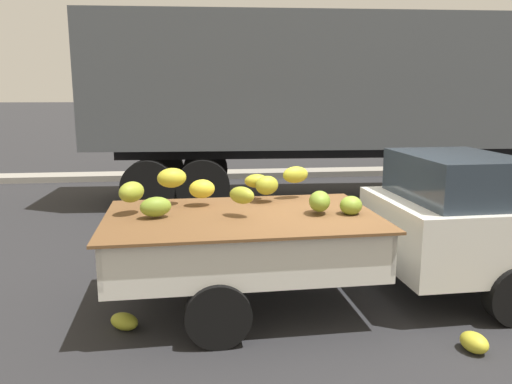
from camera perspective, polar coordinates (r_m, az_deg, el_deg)
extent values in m
plane|color=#28282B|center=(6.34, 9.80, -11.24)|extent=(220.00, 220.00, 0.00)
cube|color=gray|center=(14.54, 0.12, 2.08)|extent=(80.00, 0.80, 0.16)
cube|color=silver|center=(6.53, 22.79, -4.01)|extent=(2.12, 1.83, 0.78)
cube|color=#28333D|center=(6.29, 21.63, 1.59)|extent=(1.19, 1.59, 0.52)
cube|color=silver|center=(5.69, -1.62, -7.50)|extent=(2.90, 1.86, 0.08)
cube|color=silver|center=(6.44, -2.58, -2.86)|extent=(2.84, 0.14, 0.44)
cube|color=silver|center=(4.80, -0.35, -7.83)|extent=(2.84, 0.14, 0.44)
cube|color=silver|center=(5.94, 11.89, -4.31)|extent=(0.11, 1.77, 0.44)
cube|color=silver|center=(5.62, -15.96, -5.40)|extent=(0.11, 1.77, 0.44)
cube|color=#B21914|center=(6.47, -2.60, -3.14)|extent=(2.73, 0.10, 0.07)
cube|color=brown|center=(5.55, -1.64, -2.71)|extent=(3.02, 1.98, 0.03)
ellipsoid|color=gold|center=(6.34, 4.47, 1.96)|extent=(0.38, 0.28, 0.21)
ellipsoid|color=#9DAB31|center=(5.67, -13.85, 0.00)|extent=(0.36, 0.40, 0.23)
ellipsoid|color=gold|center=(6.03, -9.46, 1.59)|extent=(0.42, 0.37, 0.23)
ellipsoid|color=gold|center=(5.96, -6.11, 0.35)|extent=(0.35, 0.30, 0.22)
ellipsoid|color=olive|center=(5.59, 7.18, -1.04)|extent=(0.32, 0.39, 0.23)
ellipsoid|color=olive|center=(5.65, 10.65, -1.50)|extent=(0.36, 0.36, 0.21)
ellipsoid|color=#A1A82D|center=(5.41, -1.61, -0.37)|extent=(0.34, 0.34, 0.18)
ellipsoid|color=#A1A529|center=(6.11, 1.23, 0.76)|extent=(0.36, 0.32, 0.23)
ellipsoid|color=olive|center=(5.47, -11.23, -1.65)|extent=(0.39, 0.32, 0.21)
ellipsoid|color=gold|center=(6.27, 0.04, 1.26)|extent=(0.31, 0.21, 0.17)
cylinder|color=black|center=(7.39, 19.43, -5.83)|extent=(0.65, 0.22, 0.64)
cylinder|color=black|center=(6.55, -5.48, -7.38)|extent=(0.65, 0.22, 0.64)
cylinder|color=black|center=(4.97, -4.30, -13.66)|extent=(0.65, 0.22, 0.64)
cube|color=#4C5156|center=(11.66, 12.34, 11.97)|extent=(12.10, 3.02, 2.70)
cube|color=black|center=(11.73, 12.03, 4.64)|extent=(11.05, 0.88, 0.30)
cylinder|color=black|center=(12.53, -5.70, 2.66)|extent=(1.09, 0.35, 1.08)
cylinder|color=black|center=(10.16, -6.00, 0.62)|extent=(1.09, 0.35, 1.08)
cylinder|color=black|center=(12.60, -10.62, 2.57)|extent=(1.09, 0.35, 1.08)
cylinder|color=black|center=(10.25, -12.05, 0.53)|extent=(1.09, 0.35, 1.08)
cylinder|color=#38383A|center=(13.10, 25.94, 2.32)|extent=(0.18, 0.18, 1.25)
ellipsoid|color=#A9AE2E|center=(5.55, -14.62, -13.92)|extent=(0.39, 0.36, 0.17)
ellipsoid|color=gold|center=(5.37, 23.36, -15.28)|extent=(0.28, 0.34, 0.18)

